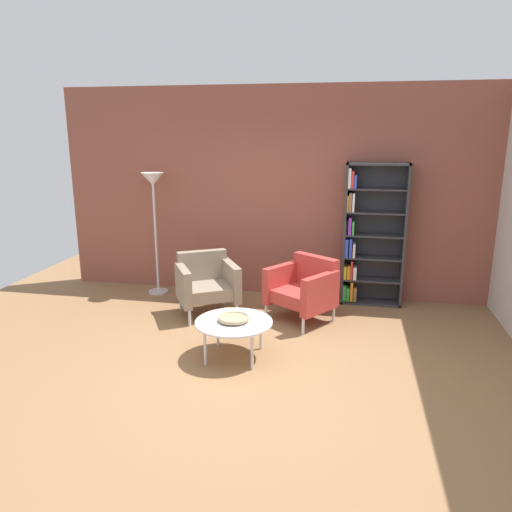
{
  "coord_description": "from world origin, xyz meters",
  "views": [
    {
      "loc": [
        0.92,
        -4.27,
        2.29
      ],
      "look_at": [
        -0.08,
        0.84,
        0.95
      ],
      "focal_mm": 34.1,
      "sensor_mm": 36.0,
      "label": 1
    }
  ],
  "objects": [
    {
      "name": "ground_plane",
      "position": [
        0.0,
        0.0,
        0.0
      ],
      "size": [
        8.32,
        8.32,
        0.0
      ],
      "primitive_type": "plane",
      "color": "olive"
    },
    {
      "name": "armchair_by_bookshelf",
      "position": [
        -0.84,
        1.42,
        0.41
      ],
      "size": [
        0.93,
        0.91,
        0.78
      ],
      "rotation": [
        0.0,
        0.0,
        0.53
      ],
      "color": "gray",
      "rests_on": "ground_plane"
    },
    {
      "name": "bookshelf_tall",
      "position": [
        1.17,
        2.25,
        0.92
      ],
      "size": [
        0.8,
        0.3,
        1.9
      ],
      "color": "#333338",
      "rests_on": "ground_plane"
    },
    {
      "name": "armchair_spare_guest",
      "position": [
        0.41,
        1.45,
        0.41
      ],
      "size": [
        0.94,
        0.93,
        0.78
      ],
      "rotation": [
        0.0,
        0.0,
        -0.61
      ],
      "color": "#B73833",
      "rests_on": "ground_plane"
    },
    {
      "name": "floor_lamp_torchiere",
      "position": [
        -1.78,
        2.09,
        1.45
      ],
      "size": [
        0.32,
        0.32,
        1.74
      ],
      "color": "silver",
      "rests_on": "ground_plane"
    },
    {
      "name": "decorative_bowl",
      "position": [
        -0.2,
        0.26,
        0.43
      ],
      "size": [
        0.32,
        0.32,
        0.05
      ],
      "color": "tan",
      "rests_on": "coffee_table_low"
    },
    {
      "name": "coffee_table_low",
      "position": [
        -0.2,
        0.26,
        0.37
      ],
      "size": [
        0.8,
        0.8,
        0.4
      ],
      "color": "silver",
      "rests_on": "ground_plane"
    },
    {
      "name": "brick_back_panel",
      "position": [
        0.0,
        2.46,
        1.45
      ],
      "size": [
        6.4,
        0.12,
        2.9
      ],
      "primitive_type": "cube",
      "color": "brown",
      "rests_on": "ground_plane"
    }
  ]
}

